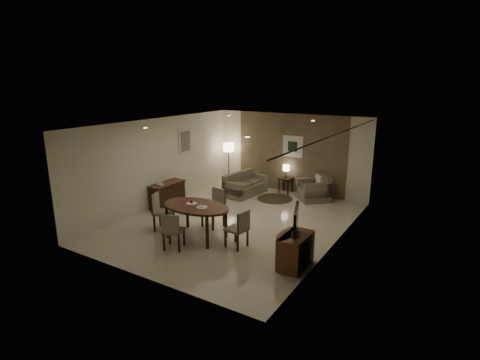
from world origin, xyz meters
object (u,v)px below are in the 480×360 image
Objects in this scene: console_desk at (167,195)px; dining_table at (197,222)px; armchair at (313,188)px; chair_near at (174,230)px; chair_left at (164,212)px; sofa at (245,184)px; chair_far at (213,208)px; side_table at (286,185)px; chair_right at (237,229)px; floor_lamp at (229,164)px; tv_cabinet at (296,251)px.

dining_table is (2.21, -1.39, 0.04)m from console_desk.
chair_near is at bearing -58.19° from armchair.
dining_table is 1.04m from chair_left.
sofa is (-0.82, 3.72, -0.05)m from dining_table.
chair_left is at bearing -57.79° from chair_near.
chair_left reaches higher than chair_near.
chair_near is at bearing -93.97° from dining_table.
chair_far is 1.89× the size of side_table.
chair_near reaches higher than armchair.
chair_right is 5.44m from floor_lamp.
floor_lamp is at bearing -134.95° from armchair.
chair_near reaches higher than tv_cabinet.
chair_far is (2.13, -0.59, 0.13)m from console_desk.
chair_far is at bearing -95.06° from side_table.
tv_cabinet is 3.72m from chair_left.
tv_cabinet is 0.97× the size of armchair.
floor_lamp is (-2.25, -0.14, 0.51)m from side_table.
dining_table reaches higher than armchair.
armchair is (-1.32, 4.48, 0.06)m from tv_cabinet.
floor_lamp is (-0.95, 4.53, 0.30)m from chair_left.
chair_right is (1.21, -0.75, -0.05)m from chair_far.
console_desk is 4.65m from armchair.
side_table is at bearing 95.32° from chair_far.
chair_right is (2.17, 0.08, -0.02)m from chair_left.
floor_lamp is (-1.91, 3.69, 0.28)m from chair_far.
chair_right is at bearing -54.93° from floor_lamp.
chair_near reaches higher than sofa.
chair_far is (-2.76, 0.91, 0.15)m from tv_cabinet.
chair_right is at bearing -79.25° from side_table.
chair_right is at bearing -21.87° from console_desk.
tv_cabinet is 0.89× the size of chair_far.
side_table is (0.31, 5.41, -0.18)m from chair_near.
armchair is at bearing -67.13° from sofa.
armchair reaches higher than tv_cabinet.
chair_near is at bearing -69.83° from floor_lamp.
tv_cabinet is at bearing -7.88° from chair_far.
dining_table reaches higher than sofa.
tv_cabinet reaches higher than side_table.
sofa is at bearing -139.95° from side_table.
side_table is (-0.87, 4.58, -0.19)m from chair_right.
chair_far is 3.02m from sofa.
tv_cabinet is 1.56m from chair_right.
chair_near reaches higher than dining_table.
floor_lamp is (-1.17, 0.77, 0.41)m from sofa.
tv_cabinet is 0.99× the size of chair_right.
console_desk is 0.77× the size of sofa.
chair_left is 3.77m from sofa.
dining_table is at bearing -93.22° from side_table.
armchair is at bearing 39.82° from console_desk.
side_table is at bearing 52.68° from console_desk.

